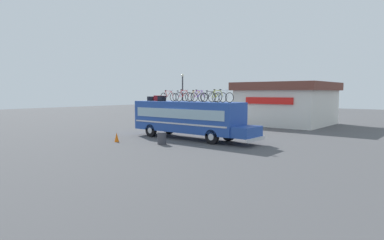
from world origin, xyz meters
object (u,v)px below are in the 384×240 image
Objects in this scene: rooftop_bicycle_3 at (184,96)px; trash_bin at (162,138)px; rooftop_bicycle_6 at (210,97)px; street_lamp at (183,97)px; luggage_bag_1 at (152,99)px; rooftop_bicycle_8 at (223,97)px; luggage_bag_2 at (158,98)px; rooftop_bicycle_5 at (199,97)px; traffic_cone at (117,137)px; rooftop_bicycle_7 at (217,97)px; rooftop_bicycle_4 at (196,97)px; rooftop_bicycle_1 at (168,97)px; luggage_bag_3 at (162,98)px; rooftop_bicycle_2 at (180,97)px; bus at (189,117)px.

trash_bin is at bearing -77.83° from rooftop_bicycle_3.
street_lamp is at bearing 142.40° from rooftop_bicycle_6.
trash_bin is 12.12m from street_lamp.
luggage_bag_1 is 6.86m from street_lamp.
luggage_bag_2 is at bearing 177.90° from rooftop_bicycle_8.
street_lamp reaches higher than rooftop_bicycle_3.
traffic_cone is at bearing -132.94° from rooftop_bicycle_5.
luggage_bag_1 is 0.38× the size of rooftop_bicycle_6.
rooftop_bicycle_7 is 1.97× the size of trash_bin.
rooftop_bicycle_1 is at bearing -164.27° from rooftop_bicycle_4.
rooftop_bicycle_7 is (5.45, 0.28, 0.18)m from luggage_bag_3.
rooftop_bicycle_7 is (4.02, -0.42, 0.03)m from rooftop_bicycle_2.
street_lamp reaches higher than rooftop_bicycle_6.
luggage_bag_2 is 5.68m from trash_bin.
rooftop_bicycle_6 is at bearing -10.89° from rooftop_bicycle_4.
luggage_bag_1 is 0.37× the size of rooftop_bicycle_4.
rooftop_bicycle_2 is at bearing 112.32° from trash_bin.
trash_bin is (-2.49, -3.31, -2.94)m from rooftop_bicycle_7.
rooftop_bicycle_7 is at bearing -35.70° from street_lamp.
rooftop_bicycle_7 is at bearing 2.20° from rooftop_bicycle_5.
luggage_bag_1 is at bearing 179.00° from rooftop_bicycle_3.
luggage_bag_2 is 4.52m from rooftop_bicycle_5.
luggage_bag_3 is at bearing -174.81° from rooftop_bicycle_6.
rooftop_bicycle_8 is (3.90, -0.17, -0.01)m from rooftop_bicycle_3.
luggage_bag_3 is 0.31× the size of rooftop_bicycle_8.
rooftop_bicycle_6 is (4.66, 0.42, 0.15)m from luggage_bag_3.
luggage_bag_2 is at bearing -168.89° from rooftop_bicycle_2.
rooftop_bicycle_7 is 0.30× the size of street_lamp.
luggage_bag_3 reaches higher than traffic_cone.
bus is 18.83× the size of luggage_bag_2.
rooftop_bicycle_2 reaches higher than bus.
rooftop_bicycle_8 is at bearing 33.37° from traffic_cone.
rooftop_bicycle_2 is at bearing 171.87° from rooftop_bicycle_8.
luggage_bag_2 is at bearing -179.13° from bus.
rooftop_bicycle_3 is at bearing 4.93° from rooftop_bicycle_1.
rooftop_bicycle_4 is at bearing 0.97° from rooftop_bicycle_2.
bus is at bearing -177.23° from rooftop_bicycle_6.
luggage_bag_1 is 1.25× the size of luggage_bag_3.
street_lamp reaches higher than luggage_bag_2.
rooftop_bicycle_8 reaches higher than bus.
rooftop_bicycle_2 is at bearing -50.44° from street_lamp.
luggage_bag_3 is 0.71m from rooftop_bicycle_1.
luggage_bag_1 is 4.60m from rooftop_bicycle_4.
rooftop_bicycle_5 reaches higher than rooftop_bicycle_6.
traffic_cone is at bearing -141.94° from rooftop_bicycle_7.
bus is 4.40m from luggage_bag_1.
rooftop_bicycle_7 reaches higher than rooftop_bicycle_2.
luggage_bag_2 is 0.34× the size of rooftop_bicycle_6.
rooftop_bicycle_1 reaches higher than luggage_bag_3.
luggage_bag_2 reaches higher than bus.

